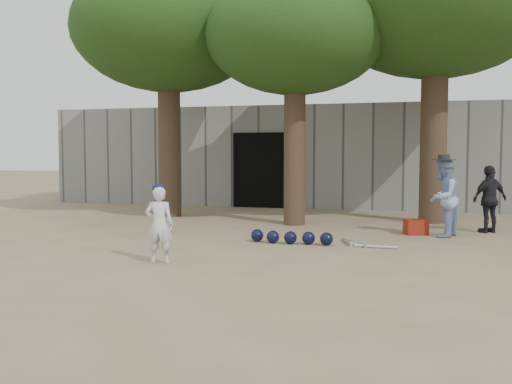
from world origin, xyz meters
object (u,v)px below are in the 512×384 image
(boy_player, at_px, (159,225))
(red_bag, at_px, (416,227))
(spectator_dark, at_px, (490,199))
(spectator_blue, at_px, (443,198))

(boy_player, distance_m, red_bag, 5.45)
(spectator_dark, xyz_separation_m, red_bag, (-1.43, -0.67, -0.53))
(boy_player, height_order, red_bag, boy_player)
(boy_player, xyz_separation_m, spectator_dark, (5.05, 4.72, 0.11))
(spectator_blue, height_order, spectator_dark, spectator_blue)
(boy_player, relative_size, spectator_blue, 0.75)
(boy_player, distance_m, spectator_dark, 6.91)
(spectator_blue, distance_m, red_bag, 0.81)
(spectator_blue, distance_m, spectator_dark, 1.27)
(red_bag, bearing_deg, spectator_dark, 25.06)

